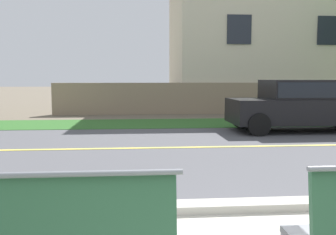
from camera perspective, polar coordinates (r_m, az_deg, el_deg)
name	(u,v)px	position (r m, az deg, el deg)	size (l,w,h in m)	color
ground_plane	(162,138)	(10.05, -0.94, -3.10)	(140.00, 140.00, 0.00)	#665B4C
curb_edge	(195,207)	(4.56, 4.15, -13.45)	(44.00, 0.30, 0.11)	#ADA89E
street_asphalt	(166,148)	(8.57, -0.24, -4.63)	(52.00, 8.00, 0.01)	#515156
road_centre_line	(166,148)	(8.57, -0.24, -4.59)	(48.00, 0.14, 0.01)	#E0CC4C
far_verge_grass	(155,123)	(13.24, -1.91, -0.90)	(48.00, 2.80, 0.02)	#2D6026
car_black_far	(302,103)	(11.91, 19.72, 2.09)	(4.30, 1.86, 1.54)	black
garden_wall	(199,98)	(17.04, 4.80, 2.93)	(13.00, 0.36, 1.40)	gray
house_across_street	(261,38)	(21.19, 13.92, 11.66)	(10.05, 6.91, 7.45)	beige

